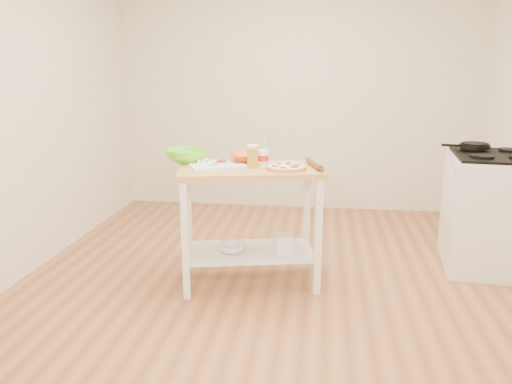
{
  "coord_description": "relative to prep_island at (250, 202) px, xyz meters",
  "views": [
    {
      "loc": [
        0.29,
        -3.46,
        1.61
      ],
      "look_at": [
        -0.17,
        0.04,
        0.72
      ],
      "focal_mm": 35.0,
      "sensor_mm": 36.0,
      "label": 1
    }
  ],
  "objects": [
    {
      "name": "orange_bowl",
      "position": [
        -0.04,
        0.21,
        0.29
      ],
      "size": [
        0.34,
        0.34,
        0.07
      ],
      "primitive_type": "imported",
      "rotation": [
        0.0,
        0.0,
        0.25
      ],
      "color": "#CE3F0D",
      "rests_on": "prep_island"
    },
    {
      "name": "shelf_bin",
      "position": [
        0.25,
        0.02,
        -0.32
      ],
      "size": [
        0.15,
        0.15,
        0.13
      ],
      "primitive_type": "cube",
      "rotation": [
        0.0,
        0.0,
        0.21
      ],
      "color": "white",
      "rests_on": "prep_island"
    },
    {
      "name": "beer_pint",
      "position": [
        0.02,
        -0.01,
        0.34
      ],
      "size": [
        0.08,
        0.08,
        0.17
      ],
      "color": "#C08D28",
      "rests_on": "prep_island"
    },
    {
      "name": "shelf_glass_bowl",
      "position": [
        -0.13,
        -0.06,
        -0.35
      ],
      "size": [
        0.22,
        0.22,
        0.07
      ],
      "primitive_type": "imported",
      "rotation": [
        0.0,
        0.0,
        0.05
      ],
      "color": "silver",
      "rests_on": "prep_island"
    },
    {
      "name": "skillet",
      "position": [
        1.76,
        0.76,
        0.33
      ],
      "size": [
        0.38,
        0.24,
        0.03
      ],
      "rotation": [
        0.0,
        0.0,
        -0.14
      ],
      "color": "black",
      "rests_on": "gas_stove"
    },
    {
      "name": "rolling_pin",
      "position": [
        0.46,
        0.07,
        0.28
      ],
      "size": [
        0.14,
        0.34,
        0.04
      ],
      "primitive_type": "cylinder",
      "rotation": [
        1.57,
        0.0,
        0.29
      ],
      "color": "brown",
      "rests_on": "prep_island"
    },
    {
      "name": "spatula",
      "position": [
        -0.25,
        0.02,
        0.28
      ],
      "size": [
        0.13,
        0.11,
        0.01
      ],
      "rotation": [
        0.0,
        0.0,
        0.47
      ],
      "color": "#40D4BF",
      "rests_on": "cutting_board"
    },
    {
      "name": "yogurt_tub",
      "position": [
        0.08,
        0.1,
        0.32
      ],
      "size": [
        0.09,
        0.09,
        0.2
      ],
      "color": "white",
      "rests_on": "prep_island"
    },
    {
      "name": "green_bowl",
      "position": [
        -0.51,
        0.15,
        0.31
      ],
      "size": [
        0.39,
        0.39,
        0.1
      ],
      "primitive_type": "imported",
      "rotation": [
        0.0,
        0.0,
        0.31
      ],
      "color": "#68E121",
      "rests_on": "prep_island"
    },
    {
      "name": "gas_stove",
      "position": [
        1.89,
        0.58,
        -0.17
      ],
      "size": [
        0.73,
        0.83,
        1.11
      ],
      "rotation": [
        0.0,
        0.0,
        -0.11
      ],
      "color": "white",
      "rests_on": "ground"
    },
    {
      "name": "knife",
      "position": [
        -0.44,
        0.18,
        0.28
      ],
      "size": [
        0.27,
        0.06,
        0.01
      ],
      "rotation": [
        0.0,
        0.0,
        0.1
      ],
      "color": "silver",
      "rests_on": "cutting_board"
    },
    {
      "name": "room_shell",
      "position": [
        0.22,
        -0.06,
        0.71
      ],
      "size": [
        4.04,
        4.54,
        2.74
      ],
      "color": "#A8683E",
      "rests_on": "ground"
    },
    {
      "name": "prep_island",
      "position": [
        0.0,
        0.0,
        0.0
      ],
      "size": [
        1.12,
        0.76,
        0.9
      ],
      "rotation": [
        0.0,
        0.0,
        0.21
      ],
      "color": "tan",
      "rests_on": "ground"
    },
    {
      "name": "cutting_board",
      "position": [
        -0.26,
        0.05,
        0.27
      ],
      "size": [
        0.49,
        0.44,
        0.04
      ],
      "rotation": [
        0.0,
        0.0,
        0.45
      ],
      "color": "white",
      "rests_on": "prep_island"
    },
    {
      "name": "pizza",
      "position": [
        0.26,
        -0.04,
        0.28
      ],
      "size": [
        0.29,
        0.29,
        0.05
      ],
      "rotation": [
        0.0,
        0.0,
        0.13
      ],
      "color": "tan",
      "rests_on": "prep_island"
    }
  ]
}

